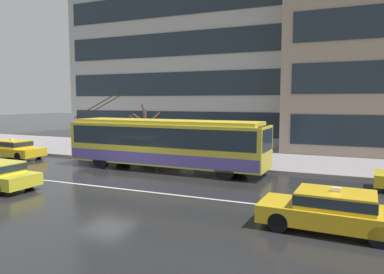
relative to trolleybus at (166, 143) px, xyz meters
The scene contains 13 objects.
ground_plane 4.28m from the trolleybus, 111.94° to the right, with size 160.00×160.00×0.00m, color black.
sidewalk_slab 6.94m from the trolleybus, 102.66° to the left, with size 80.00×10.00×0.14m, color gray.
lane_centre_line 5.35m from the trolleybus, 106.90° to the right, with size 72.00×0.14×0.01m, color silver.
trolleybus is the anchor object (origin of this frame).
taxi_queued_behind_bus 11.95m from the trolleybus, behind, with size 4.69×2.09×1.39m.
taxi_oncoming_far 11.61m from the trolleybus, 36.56° to the right, with size 4.29×2.00×1.39m.
bus_shelter 3.61m from the trolleybus, 120.23° to the left, with size 4.25×1.57×2.62m.
pedestrian_at_shelter 2.89m from the trolleybus, 131.15° to the left, with size 1.31×1.31×1.96m.
pedestrian_approaching_curb 3.95m from the trolleybus, 127.97° to the left, with size 0.41×0.41×1.70m.
pedestrian_walking_past 5.35m from the trolleybus, 146.50° to the left, with size 1.39×1.39×1.92m.
pedestrian_waiting_by_pole 4.91m from the trolleybus, 136.62° to the left, with size 1.16×1.16×1.98m.
street_tree_bare 5.49m from the trolleybus, 133.72° to the left, with size 1.59×2.07×3.69m.
office_tower_corner_left 20.82m from the trolleybus, 104.89° to the left, with size 25.05×14.18×18.46m.
Camera 1 is at (11.15, -14.95, 4.02)m, focal length 34.07 mm.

